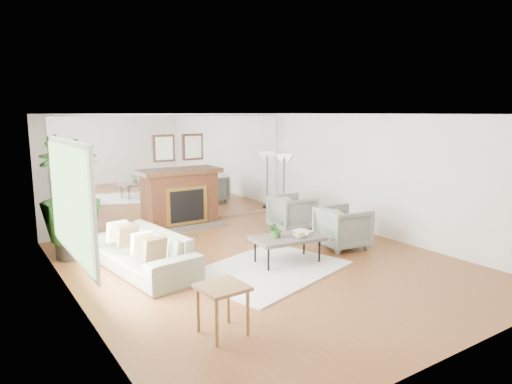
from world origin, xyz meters
TOP-DOWN VIEW (x-y plane):
  - ground at (0.00, 0.00)m, footprint 7.00×7.00m
  - wall_left at (-2.99, 0.00)m, footprint 0.02×7.00m
  - wall_right at (2.99, 0.00)m, footprint 0.02×7.00m
  - wall_back at (0.00, 3.49)m, footprint 6.00×0.02m
  - mirror_panel at (0.00, 3.47)m, footprint 5.40×0.04m
  - window_panel at (-2.96, 0.40)m, footprint 0.04×2.40m
  - fireplace at (0.00, 3.26)m, footprint 1.85×0.83m
  - area_rug at (-0.15, -0.28)m, footprint 2.87×2.39m
  - coffee_table at (0.34, -0.16)m, footprint 1.24×0.82m
  - sofa at (-1.84, 0.78)m, footprint 1.16×2.34m
  - armchair_back at (1.79, 1.57)m, footprint 0.91×0.89m
  - armchair_front at (1.78, 0.00)m, footprint 0.96×0.94m
  - side_table at (-1.80, -1.75)m, footprint 0.54×0.54m
  - potted_ficus at (-2.60, 2.19)m, footprint 1.03×1.03m
  - floor_lamp at (2.70, 3.08)m, footprint 0.49×0.27m
  - tabletop_plant at (0.16, -0.09)m, footprint 0.29×0.26m
  - fruit_bowl at (0.51, -0.30)m, footprint 0.27×0.27m
  - book at (0.63, -0.09)m, footprint 0.27×0.35m

SIDE VIEW (x-z plane):
  - ground at x=0.00m, z-range 0.00..0.00m
  - area_rug at x=-0.15m, z-range 0.00..0.03m
  - sofa at x=-1.84m, z-range 0.00..0.66m
  - armchair_back at x=1.79m, z-range 0.00..0.76m
  - armchair_front at x=1.78m, z-range 0.00..0.78m
  - coffee_table at x=0.34m, z-range 0.19..0.66m
  - book at x=0.63m, z-range 0.47..0.49m
  - side_table at x=-1.80m, z-range 0.20..0.79m
  - fruit_bowl at x=0.51m, z-range 0.47..0.53m
  - tabletop_plant at x=0.16m, z-range 0.47..0.77m
  - fireplace at x=0.00m, z-range -0.37..1.68m
  - potted_ficus at x=-2.60m, z-range 0.07..2.14m
  - wall_left at x=-2.99m, z-range 0.00..2.50m
  - wall_right at x=2.99m, z-range 0.00..2.50m
  - wall_back at x=0.00m, z-range 0.00..2.50m
  - mirror_panel at x=0.00m, z-range 0.05..2.45m
  - floor_lamp at x=2.70m, z-range 0.53..2.02m
  - window_panel at x=-2.96m, z-range 0.60..2.10m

